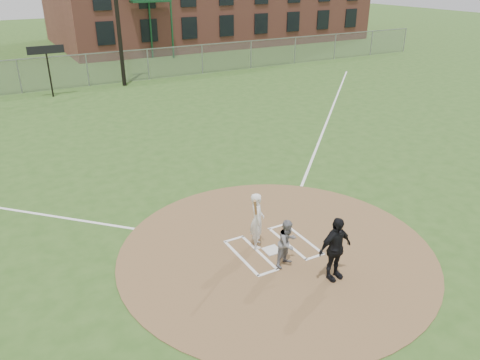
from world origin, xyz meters
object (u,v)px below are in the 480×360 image
batter_at_plate (257,220)px  umpire (335,249)px  home_plate (272,250)px  catcher (288,243)px

batter_at_plate → umpire: bearing=-67.7°
home_plate → umpire: (0.65, -1.72, 0.81)m
umpire → batter_at_plate: 2.31m
catcher → batter_at_plate: bearing=82.8°
home_plate → umpire: size_ratio=0.25×
home_plate → umpire: 2.01m
catcher → umpire: umpire is taller
home_plate → catcher: (-0.01, -0.71, 0.62)m
catcher → batter_at_plate: batter_at_plate is taller
catcher → batter_at_plate: size_ratio=0.71×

